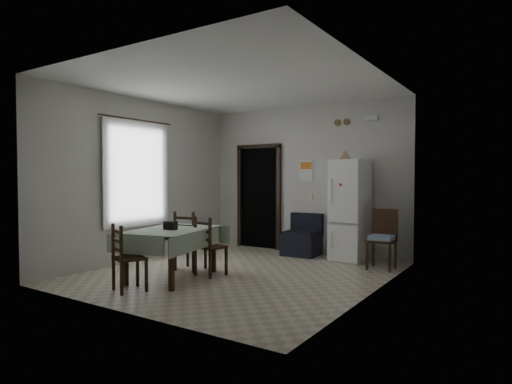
{
  "coord_description": "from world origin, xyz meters",
  "views": [
    {
      "loc": [
        3.83,
        -5.36,
        1.49
      ],
      "look_at": [
        0.0,
        0.5,
        1.25
      ],
      "focal_mm": 30.0,
      "sensor_mm": 36.0,
      "label": 1
    }
  ],
  "objects_px": {
    "dining_chair_far_left": "(190,240)",
    "dining_chair_near_head": "(130,257)",
    "fridge": "(350,210)",
    "dining_table": "(172,254)",
    "dining_chair_far_right": "(211,246)",
    "navy_seat": "(301,235)",
    "corner_chair": "(381,239)"
  },
  "relations": [
    {
      "from": "dining_chair_far_left",
      "to": "dining_chair_near_head",
      "type": "relative_size",
      "value": 1.07
    },
    {
      "from": "fridge",
      "to": "dining_table",
      "type": "bearing_deg",
      "value": -116.82
    },
    {
      "from": "dining_table",
      "to": "dining_chair_far_right",
      "type": "height_order",
      "value": "dining_chair_far_right"
    },
    {
      "from": "dining_table",
      "to": "navy_seat",
      "type": "bearing_deg",
      "value": 63.14
    },
    {
      "from": "corner_chair",
      "to": "dining_chair_near_head",
      "type": "xyz_separation_m",
      "value": [
        -2.37,
        -3.13,
        -0.04
      ]
    },
    {
      "from": "fridge",
      "to": "dining_chair_near_head",
      "type": "bearing_deg",
      "value": -110.46
    },
    {
      "from": "navy_seat",
      "to": "dining_chair_far_right",
      "type": "relative_size",
      "value": 0.88
    },
    {
      "from": "fridge",
      "to": "dining_chair_far_left",
      "type": "bearing_deg",
      "value": -126.48
    },
    {
      "from": "fridge",
      "to": "dining_chair_far_left",
      "type": "distance_m",
      "value": 2.87
    },
    {
      "from": "dining_chair_near_head",
      "to": "corner_chair",
      "type": "bearing_deg",
      "value": -106.06
    },
    {
      "from": "dining_chair_far_left",
      "to": "dining_chair_near_head",
      "type": "distance_m",
      "value": 1.42
    },
    {
      "from": "navy_seat",
      "to": "dining_chair_far_right",
      "type": "xyz_separation_m",
      "value": [
        -0.38,
        -2.27,
        0.05
      ]
    },
    {
      "from": "dining_table",
      "to": "corner_chair",
      "type": "bearing_deg",
      "value": 32.34
    },
    {
      "from": "fridge",
      "to": "dining_chair_near_head",
      "type": "distance_m",
      "value": 3.94
    },
    {
      "from": "fridge",
      "to": "dining_chair_near_head",
      "type": "relative_size",
      "value": 2.04
    },
    {
      "from": "dining_table",
      "to": "dining_chair_far_left",
      "type": "distance_m",
      "value": 0.64
    },
    {
      "from": "dining_chair_far_right",
      "to": "navy_seat",
      "type": "bearing_deg",
      "value": -91.37
    },
    {
      "from": "dining_chair_far_left",
      "to": "dining_chair_near_head",
      "type": "height_order",
      "value": "dining_chair_far_left"
    },
    {
      "from": "dining_table",
      "to": "dining_chair_far_left",
      "type": "xyz_separation_m",
      "value": [
        -0.19,
        0.6,
        0.11
      ]
    },
    {
      "from": "dining_chair_far_right",
      "to": "dining_chair_near_head",
      "type": "relative_size",
      "value": 1.02
    },
    {
      "from": "navy_seat",
      "to": "corner_chair",
      "type": "xyz_separation_m",
      "value": [
        1.66,
        -0.41,
        0.09
      ]
    },
    {
      "from": "dining_table",
      "to": "dining_chair_far_left",
      "type": "height_order",
      "value": "dining_chair_far_left"
    },
    {
      "from": "corner_chair",
      "to": "dining_table",
      "type": "bearing_deg",
      "value": -137.52
    },
    {
      "from": "dining_chair_far_right",
      "to": "dining_chair_far_left",
      "type": "bearing_deg",
      "value": -6.37
    },
    {
      "from": "corner_chair",
      "to": "dining_chair_far_left",
      "type": "xyz_separation_m",
      "value": [
        -2.57,
        -1.72,
        -0.01
      ]
    },
    {
      "from": "fridge",
      "to": "corner_chair",
      "type": "bearing_deg",
      "value": -25.44
    },
    {
      "from": "dining_chair_far_left",
      "to": "corner_chair",
      "type": "bearing_deg",
      "value": -153.59
    },
    {
      "from": "dining_chair_far_left",
      "to": "dining_chair_far_right",
      "type": "distance_m",
      "value": 0.55
    },
    {
      "from": "dining_table",
      "to": "dining_chair_near_head",
      "type": "relative_size",
      "value": 1.59
    },
    {
      "from": "dining_table",
      "to": "dining_chair_far_right",
      "type": "relative_size",
      "value": 1.57
    },
    {
      "from": "navy_seat",
      "to": "dining_table",
      "type": "xyz_separation_m",
      "value": [
        -0.73,
        -2.73,
        -0.03
      ]
    },
    {
      "from": "dining_table",
      "to": "dining_chair_near_head",
      "type": "bearing_deg",
      "value": -101.05
    }
  ]
}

